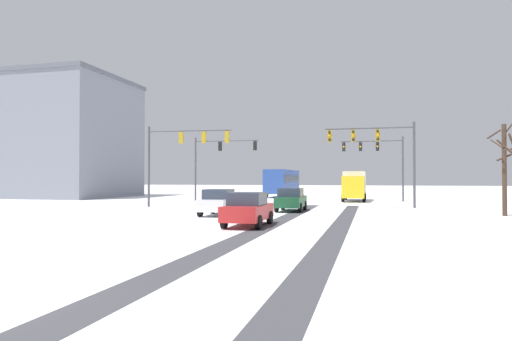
% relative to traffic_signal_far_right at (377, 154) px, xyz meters
% --- Properties ---
extents(wheel_track_left_lane, '(1.05, 33.54, 0.01)m').
position_rel_traffic_signal_far_right_xyz_m(wheel_track_left_lane, '(-5.45, -25.23, -4.79)').
color(wheel_track_left_lane, '#424247').
rests_on(wheel_track_left_lane, ground).
extents(wheel_track_right_lane, '(0.94, 33.54, 0.01)m').
position_rel_traffic_signal_far_right_xyz_m(wheel_track_right_lane, '(-2.11, -25.23, -4.79)').
color(wheel_track_right_lane, '#424247').
rests_on(wheel_track_right_lane, ground).
extents(sidewalk_kerb_right, '(4.00, 33.54, 0.12)m').
position_rel_traffic_signal_far_right_xyz_m(sidewalk_kerb_right, '(3.85, -26.75, -4.74)').
color(sidewalk_kerb_right, white).
rests_on(sidewalk_kerb_right, ground).
extents(traffic_signal_far_right, '(6.19, 0.39, 6.50)m').
position_rel_traffic_signal_far_right_xyz_m(traffic_signal_far_right, '(0.00, 0.00, 0.00)').
color(traffic_signal_far_right, '#47474C').
rests_on(traffic_signal_far_right, ground).
extents(traffic_signal_far_left, '(6.72, 0.40, 6.50)m').
position_rel_traffic_signal_far_right_xyz_m(traffic_signal_far_left, '(-15.74, -3.96, -0.12)').
color(traffic_signal_far_left, '#47474C').
rests_on(traffic_signal_far_left, ground).
extents(traffic_signal_near_left, '(6.93, 0.80, 6.50)m').
position_rel_traffic_signal_far_right_xyz_m(traffic_signal_near_left, '(-15.32, -13.77, 0.02)').
color(traffic_signal_near_left, '#47474C').
rests_on(traffic_signal_near_left, ground).
extents(traffic_signal_near_right, '(6.61, 0.50, 6.50)m').
position_rel_traffic_signal_far_right_xyz_m(traffic_signal_near_right, '(-0.17, -12.07, 0.01)').
color(traffic_signal_near_right, '#47474C').
rests_on(traffic_signal_near_right, ground).
extents(car_dark_green_lead, '(1.89, 4.13, 1.62)m').
position_rel_traffic_signal_far_right_xyz_m(car_dark_green_lead, '(-6.10, -15.89, -3.98)').
color(car_dark_green_lead, '#194C2D').
rests_on(car_dark_green_lead, ground).
extents(car_white_second, '(1.98, 4.17, 1.62)m').
position_rel_traffic_signal_far_right_xyz_m(car_white_second, '(-9.83, -20.53, -3.98)').
color(car_white_second, silver).
rests_on(car_white_second, ground).
extents(car_red_third, '(1.90, 4.13, 1.62)m').
position_rel_traffic_signal_far_right_xyz_m(car_red_third, '(-6.40, -26.26, -3.98)').
color(car_red_third, red).
rests_on(car_red_third, ground).
extents(bus_oncoming, '(2.76, 11.02, 3.38)m').
position_rel_traffic_signal_far_right_xyz_m(bus_oncoming, '(-11.61, 9.49, -2.80)').
color(bus_oncoming, '#284793').
rests_on(bus_oncoming, ground).
extents(box_truck_delivery, '(2.32, 7.41, 3.02)m').
position_rel_traffic_signal_far_right_xyz_m(box_truck_delivery, '(-2.30, 0.06, -3.16)').
color(box_truck_delivery, yellow).
rests_on(box_truck_delivery, ground).
extents(bare_tree_sidewalk_far, '(1.75, 1.77, 5.63)m').
position_rel_traffic_signal_far_right_xyz_m(bare_tree_sidewalk_far, '(7.24, -16.75, -1.71)').
color(bare_tree_sidewalk_far, '#423023').
rests_on(bare_tree_sidewalk_far, ground).
extents(office_building_far_left_block, '(20.68, 14.44, 14.77)m').
position_rel_traffic_signal_far_right_xyz_m(office_building_far_left_block, '(-40.71, 1.34, 2.60)').
color(office_building_far_left_block, gray).
rests_on(office_building_far_left_block, ground).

